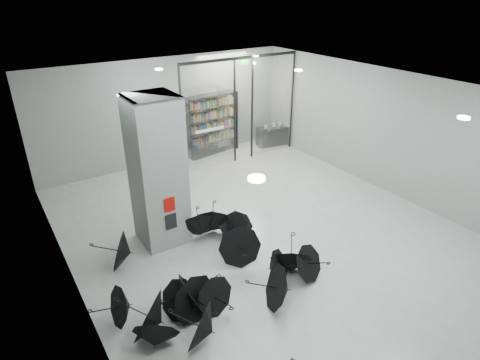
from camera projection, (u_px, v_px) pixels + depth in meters
room at (285, 146)px, 9.65m from camera, size 14.00×14.02×4.01m
column at (157, 172)px, 10.29m from camera, size 1.20×1.20×4.00m
fire_cabinet at (170, 205)px, 10.10m from camera, size 0.28×0.04×0.38m
info_panel at (171, 222)px, 10.32m from camera, size 0.30×0.03×0.42m
exit_sign at (245, 62)px, 14.39m from camera, size 0.30×0.06×0.15m
glass_partition at (241, 106)px, 15.26m from camera, size 5.06×0.08×4.00m
bookshelf at (211, 124)px, 16.31m from camera, size 2.28×0.78×2.46m
shop_counter at (272, 136)px, 17.50m from camera, size 1.42×0.78×0.80m
umbrella_cluster at (214, 277)px, 9.20m from camera, size 5.05×4.57×1.30m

